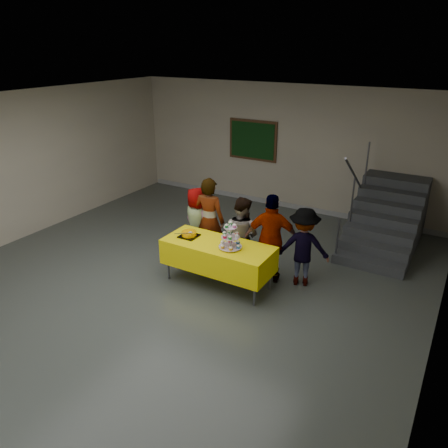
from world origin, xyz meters
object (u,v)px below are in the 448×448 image
object	(u,v)px
schoolchild_d	(272,239)
schoolchild_e	(303,247)
schoolchild_b	(209,221)
schoolchild_c	(241,235)
noticeboard	(253,140)
bake_table	(218,255)
schoolchild_a	(197,223)
cupcake_stand	(230,239)
bear_cake	(189,233)
staircase	(387,219)

from	to	relation	value
schoolchild_d	schoolchild_e	size ratio (longest dim) A/B	1.15
schoolchild_b	schoolchild_c	distance (m)	0.72
schoolchild_e	schoolchild_d	bearing A→B (deg)	1.02
schoolchild_b	noticeboard	distance (m)	3.64
bake_table	schoolchild_e	bearing A→B (deg)	31.81
schoolchild_a	cupcake_stand	bearing A→B (deg)	168.36
schoolchild_b	schoolchild_c	xyz separation A→B (m)	(0.71, -0.06, -0.11)
schoolchild_a	schoolchild_d	world-z (taller)	schoolchild_d
bake_table	schoolchild_c	world-z (taller)	schoolchild_c
schoolchild_b	noticeboard	world-z (taller)	noticeboard
schoolchild_c	schoolchild_d	world-z (taller)	schoolchild_d
bear_cake	schoolchild_e	distance (m)	1.95
bake_table	schoolchild_c	bearing A→B (deg)	78.80
schoolchild_d	staircase	size ratio (longest dim) A/B	0.66
cupcake_stand	schoolchild_d	bearing A→B (deg)	54.01
schoolchild_a	bake_table	bearing A→B (deg)	163.11
schoolchild_e	schoolchild_a	bearing A→B (deg)	-18.24
schoolchild_a	staircase	distance (m)	3.93
bear_cake	schoolchild_b	size ratio (longest dim) A/B	0.22
cupcake_stand	staircase	xyz separation A→B (m)	(1.83, 3.32, -0.45)
schoolchild_e	noticeboard	world-z (taller)	noticeboard
staircase	schoolchild_d	bearing A→B (deg)	-117.02
cupcake_stand	bear_cake	size ratio (longest dim) A/B	1.24
bear_cake	schoolchild_d	bearing A→B (deg)	24.10
bake_table	schoolchild_b	size ratio (longest dim) A/B	1.14
bear_cake	staircase	world-z (taller)	staircase
schoolchild_a	noticeboard	xyz separation A→B (m)	(-0.56, 3.39, 0.91)
noticeboard	staircase	bearing A→B (deg)	-13.25
bear_cake	noticeboard	xyz separation A→B (m)	(-0.88, 4.11, 0.77)
schoolchild_c	staircase	bearing A→B (deg)	-121.16
schoolchild_d	noticeboard	world-z (taller)	noticeboard
bear_cake	noticeboard	distance (m)	4.27
bake_table	schoolchild_d	size ratio (longest dim) A/B	1.19
bake_table	noticeboard	xyz separation A→B (m)	(-1.46, 4.10, 1.04)
schoolchild_e	staircase	world-z (taller)	staircase
schoolchild_b	schoolchild_a	bearing A→B (deg)	-18.36
cupcake_stand	noticeboard	bearing A→B (deg)	112.56
bear_cake	cupcake_stand	bearing A→B (deg)	-2.86
schoolchild_d	staircase	world-z (taller)	staircase
noticeboard	schoolchild_a	bearing A→B (deg)	-80.56
bake_table	staircase	xyz separation A→B (m)	(2.09, 3.27, -0.07)
staircase	bear_cake	bearing A→B (deg)	-129.16
cupcake_stand	staircase	distance (m)	3.81
bake_table	schoolchild_b	bearing A→B (deg)	131.70
schoolchild_c	schoolchild_e	xyz separation A→B (m)	(1.10, 0.16, -0.02)
schoolchild_c	schoolchild_d	distance (m)	0.60
staircase	schoolchild_a	bearing A→B (deg)	-139.52
bear_cake	schoolchild_b	distance (m)	0.67
bake_table	noticeboard	bearing A→B (deg)	109.57
schoolchild_b	schoolchild_c	bearing A→B (deg)	167.51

